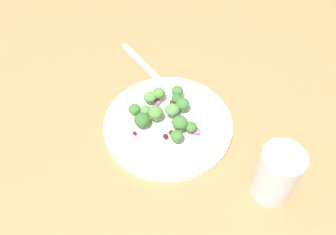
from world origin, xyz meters
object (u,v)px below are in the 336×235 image
object	(u,v)px
broccoli_floret_1	(170,111)
broccoli_floret_2	(177,136)
broccoli_floret_0	(159,93)
water_glass	(277,174)
fork	(149,69)
plate	(168,124)

from	to	relation	value
broccoli_floret_1	broccoli_floret_2	world-z (taller)	broccoli_floret_1
broccoli_floret_0	broccoli_floret_2	xyz separation A→B (cm)	(9.79, -4.30, -0.11)
water_glass	fork	bearing A→B (deg)	174.32
plate	fork	xyz separation A→B (cm)	(-14.51, 7.29, -0.61)
broccoli_floret_1	fork	size ratio (longest dim) A/B	0.15
broccoli_floret_1	broccoli_floret_2	distance (cm)	5.75
fork	water_glass	size ratio (longest dim) A/B	1.83
fork	broccoli_floret_2	bearing A→B (deg)	-25.82
fork	broccoli_floret_1	bearing A→B (deg)	-24.02
broccoli_floret_0	broccoli_floret_2	distance (cm)	10.69
plate	fork	distance (cm)	16.25
broccoli_floret_0	broccoli_floret_1	world-z (taller)	same
broccoli_floret_0	water_glass	xyz separation A→B (cm)	(26.60, 1.31, 1.87)
broccoli_floret_2	fork	bearing A→B (deg)	154.18
broccoli_floret_0	fork	xyz separation A→B (cm)	(-9.14, 4.86, -2.99)
water_glass	plate	bearing A→B (deg)	-170.04
fork	plate	bearing A→B (deg)	-26.66
broccoli_floret_2	water_glass	bearing A→B (deg)	18.42
broccoli_floret_0	broccoli_floret_1	xyz separation A→B (cm)	(4.84, -1.37, -0.06)
broccoli_floret_0	broccoli_floret_1	size ratio (longest dim) A/B	0.91
broccoli_floret_1	broccoli_floret_2	size ratio (longest dim) A/B	1.17
broccoli_floret_1	broccoli_floret_2	bearing A→B (deg)	-30.62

